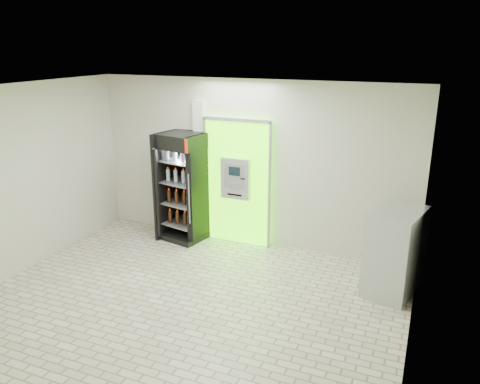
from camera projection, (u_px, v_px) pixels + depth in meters
The scene contains 7 objects.
ground at pixel (185, 305), 6.68m from camera, with size 6.00×6.00×0.00m, color beige.
room_shell at pixel (180, 182), 6.12m from camera, with size 6.00×6.00×6.00m.
atm_assembly at pixel (238, 181), 8.52m from camera, with size 1.30×0.24×2.33m.
pillar at pixel (201, 170), 8.80m from camera, with size 0.22×0.11×2.60m.
beverage_cooler at pixel (183, 189), 8.73m from camera, with size 0.89×0.84×2.03m.
steel_cabinet at pixel (394, 252), 6.89m from camera, with size 0.86×1.09×1.29m.
exit_sign at pixel (430, 159), 6.16m from camera, with size 0.02×0.22×0.26m.
Camera 1 is at (3.01, -5.11, 3.58)m, focal length 35.00 mm.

